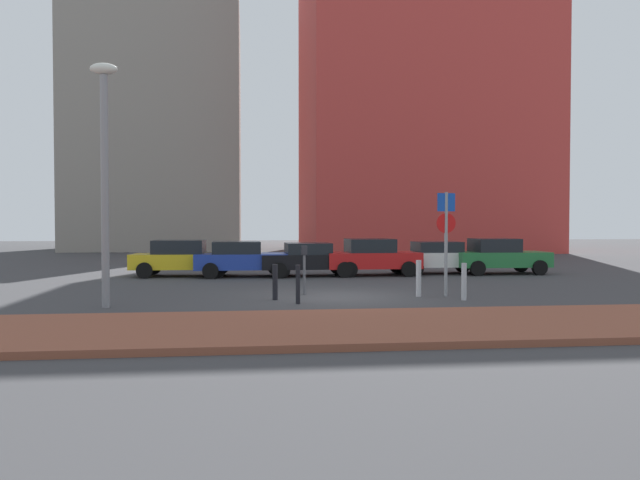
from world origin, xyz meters
The scene contains 17 objects.
ground_plane centered at (0.00, 0.00, 0.00)m, with size 120.00×120.00×0.00m, color #38383A.
sidewalk_brick centered at (0.00, -5.73, 0.07)m, with size 40.00×4.27×0.14m, color brown.
parked_car_yellow centered at (-5.22, 7.82, 0.77)m, with size 4.33×2.17×1.50m.
parked_car_blue centered at (-2.72, 7.34, 0.75)m, with size 4.21×2.03×1.45m.
parked_car_black centered at (0.04, 7.30, 0.72)m, with size 4.29×2.13×1.38m.
parked_car_red centered at (2.62, 7.31, 0.79)m, with size 3.97×2.10×1.54m.
parked_car_white centered at (5.76, 7.86, 0.74)m, with size 4.02×2.01×1.40m.
parked_car_green centered at (8.24, 7.41, 0.78)m, with size 4.04×2.02×1.53m.
parking_sign_post centered at (3.37, -0.20, 1.98)m, with size 0.60×0.10×3.14m.
parking_meter centered at (-0.85, 0.62, 0.97)m, with size 0.18×0.14×1.51m.
street_lamp centered at (-6.27, -1.58, 3.79)m, with size 0.70×0.36×6.36m.
traffic_bollard_near centered at (-1.80, -0.53, 0.51)m, with size 0.15×0.15×1.03m, color black.
traffic_bollard_mid centered at (-1.22, -1.46, 0.53)m, with size 0.12×0.12×1.07m, color black.
traffic_bollard_far centered at (3.58, -1.19, 0.53)m, with size 0.15×0.15×1.06m, color #B7B7BC.
traffic_bollard_edge centered at (2.53, -0.19, 0.55)m, with size 0.16×0.16×1.10m, color #B7B7BC.
building_colorful_midrise centered at (11.20, 30.61, 13.77)m, with size 18.17×14.24×27.54m, color #BF3833.
building_under_construction centered at (-9.88, 36.40, 10.10)m, with size 13.52×13.98×20.20m, color gray.
Camera 1 is at (-2.62, -18.30, 2.22)m, focal length 34.84 mm.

